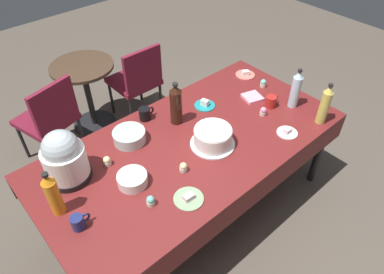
# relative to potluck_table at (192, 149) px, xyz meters

# --- Properties ---
(ground) EXTENTS (9.00, 9.00, 0.00)m
(ground) POSITION_rel_potluck_table_xyz_m (0.00, 0.00, -0.69)
(ground) COLOR brown
(potluck_table) EXTENTS (2.20, 1.10, 0.75)m
(potluck_table) POSITION_rel_potluck_table_xyz_m (0.00, 0.00, 0.00)
(potluck_table) COLOR maroon
(potluck_table) RESTS_ON ground
(frosted_layer_cake) EXTENTS (0.31, 0.31, 0.14)m
(frosted_layer_cake) POSITION_rel_potluck_table_xyz_m (0.09, -0.11, 0.13)
(frosted_layer_cake) COLOR silver
(frosted_layer_cake) RESTS_ON potluck_table
(slow_cooker) EXTENTS (0.27, 0.27, 0.36)m
(slow_cooker) POSITION_rel_potluck_table_xyz_m (-0.79, 0.27, 0.23)
(slow_cooker) COLOR black
(slow_cooker) RESTS_ON potluck_table
(glass_salad_bowl) EXTENTS (0.23, 0.23, 0.08)m
(glass_salad_bowl) POSITION_rel_potluck_table_xyz_m (-0.32, 0.30, 0.10)
(glass_salad_bowl) COLOR #B2C6BC
(glass_salad_bowl) RESTS_ON potluck_table
(ceramic_snack_bowl) EXTENTS (0.19, 0.19, 0.07)m
(ceramic_snack_bowl) POSITION_rel_potluck_table_xyz_m (-0.52, -0.04, 0.10)
(ceramic_snack_bowl) COLOR silver
(ceramic_snack_bowl) RESTS_ON potluck_table
(dessert_plate_sage) EXTENTS (0.18, 0.18, 0.04)m
(dessert_plate_sage) POSITION_rel_potluck_table_xyz_m (-0.34, -0.36, 0.07)
(dessert_plate_sage) COLOR #8CA87F
(dessert_plate_sage) RESTS_ON potluck_table
(dessert_plate_white) EXTENTS (0.15, 0.15, 0.04)m
(dessert_plate_white) POSITION_rel_potluck_table_xyz_m (0.58, -0.38, 0.07)
(dessert_plate_white) COLOR white
(dessert_plate_white) RESTS_ON potluck_table
(dessert_plate_teal) EXTENTS (0.16, 0.16, 0.06)m
(dessert_plate_teal) POSITION_rel_potluck_table_xyz_m (0.36, 0.25, 0.08)
(dessert_plate_teal) COLOR teal
(dessert_plate_teal) RESTS_ON potluck_table
(dessert_plate_coral) EXTENTS (0.17, 0.17, 0.04)m
(dessert_plate_coral) POSITION_rel_potluck_table_xyz_m (0.93, 0.34, 0.07)
(dessert_plate_coral) COLOR #E07266
(dessert_plate_coral) RESTS_ON potluck_table
(cupcake_rose) EXTENTS (0.05, 0.05, 0.07)m
(cupcake_rose) POSITION_rel_potluck_table_xyz_m (-0.55, 0.20, 0.09)
(cupcake_rose) COLOR beige
(cupcake_rose) RESTS_ON potluck_table
(cupcake_mint) EXTENTS (0.05, 0.05, 0.07)m
(cupcake_mint) POSITION_rel_potluck_table_xyz_m (0.61, -0.13, 0.09)
(cupcake_mint) COLOR beige
(cupcake_mint) RESTS_ON potluck_table
(cupcake_lemon) EXTENTS (0.05, 0.05, 0.07)m
(cupcake_lemon) POSITION_rel_potluck_table_xyz_m (0.91, 0.13, 0.09)
(cupcake_lemon) COLOR beige
(cupcake_lemon) RESTS_ON potluck_table
(cupcake_cocoa) EXTENTS (0.05, 0.05, 0.07)m
(cupcake_cocoa) POSITION_rel_potluck_table_xyz_m (-0.22, -0.17, 0.09)
(cupcake_cocoa) COLOR beige
(cupcake_cocoa) RESTS_ON potluck_table
(cupcake_berry) EXTENTS (0.05, 0.05, 0.07)m
(cupcake_berry) POSITION_rel_potluck_table_xyz_m (-0.53, -0.24, 0.09)
(cupcake_berry) COLOR beige
(cupcake_berry) RESTS_ON potluck_table
(soda_bottle_water) EXTENTS (0.07, 0.07, 0.33)m
(soda_bottle_water) POSITION_rel_potluck_table_xyz_m (0.88, -0.20, 0.21)
(soda_bottle_water) COLOR silver
(soda_bottle_water) RESTS_ON potluck_table
(soda_bottle_ginger_ale) EXTENTS (0.07, 0.07, 0.33)m
(soda_bottle_ginger_ale) POSITION_rel_potluck_table_xyz_m (0.87, -0.46, 0.22)
(soda_bottle_ginger_ale) COLOR gold
(soda_bottle_ginger_ale) RESTS_ON potluck_table
(soda_bottle_cola) EXTENTS (0.09, 0.09, 0.34)m
(soda_bottle_cola) POSITION_rel_potluck_table_xyz_m (0.07, 0.25, 0.22)
(soda_bottle_cola) COLOR #33190F
(soda_bottle_cola) RESTS_ON potluck_table
(soda_bottle_orange_juice) EXTENTS (0.08, 0.08, 0.32)m
(soda_bottle_orange_juice) POSITION_rel_potluck_table_xyz_m (-0.95, 0.07, 0.21)
(soda_bottle_orange_juice) COLOR orange
(soda_bottle_orange_juice) RESTS_ON potluck_table
(coffee_mug_black) EXTENTS (0.13, 0.09, 0.09)m
(coffee_mug_black) POSITION_rel_potluck_table_xyz_m (-0.09, 0.43, 0.11)
(coffee_mug_black) COLOR black
(coffee_mug_black) RESTS_ON potluck_table
(coffee_mug_red) EXTENTS (0.12, 0.08, 0.09)m
(coffee_mug_red) POSITION_rel_potluck_table_xyz_m (0.74, -0.09, 0.11)
(coffee_mug_red) COLOR #B2231E
(coffee_mug_red) RESTS_ON potluck_table
(coffee_mug_navy) EXTENTS (0.11, 0.07, 0.09)m
(coffee_mug_navy) POSITION_rel_potluck_table_xyz_m (-0.92, -0.11, 0.11)
(coffee_mug_navy) COLOR navy
(coffee_mug_navy) RESTS_ON potluck_table
(paper_napkin_stack) EXTENTS (0.17, 0.17, 0.02)m
(paper_napkin_stack) POSITION_rel_potluck_table_xyz_m (0.71, 0.07, 0.07)
(paper_napkin_stack) COLOR pink
(paper_napkin_stack) RESTS_ON potluck_table
(maroon_chair_left) EXTENTS (0.54, 0.54, 0.85)m
(maroon_chair_left) POSITION_rel_potluck_table_xyz_m (-0.53, 1.29, -0.20)
(maroon_chair_left) COLOR maroon
(maroon_chair_left) RESTS_ON ground
(maroon_chair_right) EXTENTS (0.44, 0.44, 0.85)m
(maroon_chair_right) POSITION_rel_potluck_table_xyz_m (0.40, 1.29, -0.20)
(maroon_chair_right) COLOR maroon
(maroon_chair_right) RESTS_ON ground
(round_cafe_table) EXTENTS (0.60, 0.60, 0.72)m
(round_cafe_table) POSITION_rel_potluck_table_xyz_m (-0.05, 1.51, -0.19)
(round_cafe_table) COLOR #473323
(round_cafe_table) RESTS_ON ground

